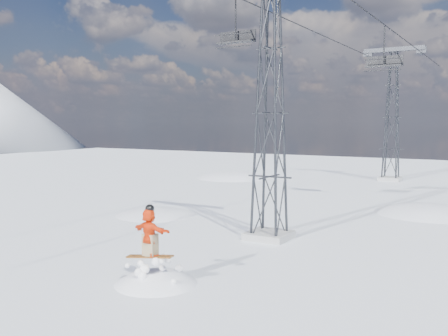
{
  "coord_description": "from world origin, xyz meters",
  "views": [
    {
      "loc": [
        9.89,
        -11.66,
        5.16
      ],
      "look_at": [
        0.56,
        4.46,
        3.41
      ],
      "focal_mm": 40.0,
      "sensor_mm": 36.0,
      "label": 1
    }
  ],
  "objects_px": {
    "lift_chair_near": "(236,38)",
    "snowboarder_jump": "(157,333)",
    "lift_tower_near": "(270,114)",
    "lift_tower_far": "(392,118)"
  },
  "relations": [
    {
      "from": "lift_chair_near",
      "to": "snowboarder_jump",
      "type": "bearing_deg",
      "value": -78.75
    },
    {
      "from": "lift_chair_near",
      "to": "lift_tower_near",
      "type": "bearing_deg",
      "value": -23.89
    },
    {
      "from": "snowboarder_jump",
      "to": "lift_chair_near",
      "type": "xyz_separation_m",
      "value": [
        -1.66,
        8.34,
        10.64
      ]
    },
    {
      "from": "lift_tower_far",
      "to": "snowboarder_jump",
      "type": "bearing_deg",
      "value": -90.96
    },
    {
      "from": "lift_tower_far",
      "to": "lift_chair_near",
      "type": "distance_m",
      "value": 24.38
    },
    {
      "from": "lift_tower_far",
      "to": "snowboarder_jump",
      "type": "relative_size",
      "value": 1.74
    },
    {
      "from": "snowboarder_jump",
      "to": "lift_chair_near",
      "type": "bearing_deg",
      "value": 101.25
    },
    {
      "from": "lift_tower_near",
      "to": "snowboarder_jump",
      "type": "relative_size",
      "value": 1.74
    },
    {
      "from": "snowboarder_jump",
      "to": "lift_chair_near",
      "type": "relative_size",
      "value": 2.82
    },
    {
      "from": "snowboarder_jump",
      "to": "lift_chair_near",
      "type": "height_order",
      "value": "lift_chair_near"
    }
  ]
}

